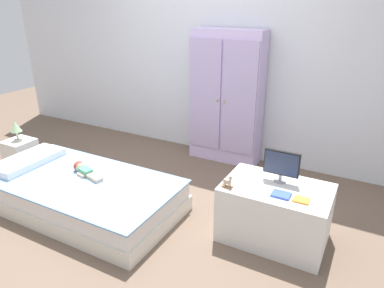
{
  "coord_description": "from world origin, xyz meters",
  "views": [
    {
      "loc": [
        1.77,
        -2.23,
        1.79
      ],
      "look_at": [
        0.39,
        0.33,
        0.6
      ],
      "focal_mm": 32.99,
      "sensor_mm": 36.0,
      "label": 1
    }
  ],
  "objects_px": {
    "nightstand": "(22,156)",
    "doll": "(83,169)",
    "tv_stand": "(275,213)",
    "book_blue": "(281,195)",
    "book_orange": "(301,200)",
    "bed": "(82,194)",
    "tv_monitor": "(281,164)",
    "rocking_horse_toy": "(228,182)",
    "wardrobe": "(226,98)",
    "table_lamp": "(16,127)"
  },
  "relations": [
    {
      "from": "doll",
      "to": "book_blue",
      "type": "height_order",
      "value": "book_blue"
    },
    {
      "from": "tv_monitor",
      "to": "doll",
      "type": "bearing_deg",
      "value": -167.54
    },
    {
      "from": "bed",
      "to": "nightstand",
      "type": "distance_m",
      "value": 1.16
    },
    {
      "from": "tv_stand",
      "to": "book_blue",
      "type": "relative_size",
      "value": 6.08
    },
    {
      "from": "doll",
      "to": "wardrobe",
      "type": "distance_m",
      "value": 1.76
    },
    {
      "from": "bed",
      "to": "book_orange",
      "type": "xyz_separation_m",
      "value": [
        1.88,
        0.27,
        0.33
      ]
    },
    {
      "from": "table_lamp",
      "to": "tv_stand",
      "type": "height_order",
      "value": "table_lamp"
    },
    {
      "from": "book_blue",
      "to": "nightstand",
      "type": "bearing_deg",
      "value": -179.31
    },
    {
      "from": "book_orange",
      "to": "nightstand",
      "type": "bearing_deg",
      "value": -179.35
    },
    {
      "from": "tv_monitor",
      "to": "nightstand",
      "type": "bearing_deg",
      "value": -175.02
    },
    {
      "from": "doll",
      "to": "tv_stand",
      "type": "height_order",
      "value": "tv_stand"
    },
    {
      "from": "nightstand",
      "to": "rocking_horse_toy",
      "type": "distance_m",
      "value": 2.5
    },
    {
      "from": "table_lamp",
      "to": "wardrobe",
      "type": "height_order",
      "value": "wardrobe"
    },
    {
      "from": "book_blue",
      "to": "book_orange",
      "type": "bearing_deg",
      "value": 0.0
    },
    {
      "from": "nightstand",
      "to": "wardrobe",
      "type": "height_order",
      "value": "wardrobe"
    },
    {
      "from": "tv_monitor",
      "to": "rocking_horse_toy",
      "type": "bearing_deg",
      "value": -138.46
    },
    {
      "from": "bed",
      "to": "doll",
      "type": "xyz_separation_m",
      "value": [
        -0.06,
        0.1,
        0.19
      ]
    },
    {
      "from": "book_blue",
      "to": "table_lamp",
      "type": "bearing_deg",
      "value": -179.31
    },
    {
      "from": "book_orange",
      "to": "tv_stand",
      "type": "bearing_deg",
      "value": 149.96
    },
    {
      "from": "bed",
      "to": "tv_stand",
      "type": "bearing_deg",
      "value": 13.21
    },
    {
      "from": "bed",
      "to": "rocking_horse_toy",
      "type": "height_order",
      "value": "rocking_horse_toy"
    },
    {
      "from": "doll",
      "to": "nightstand",
      "type": "distance_m",
      "value": 1.09
    },
    {
      "from": "table_lamp",
      "to": "book_blue",
      "type": "xyz_separation_m",
      "value": [
        2.87,
        0.03,
        -0.04
      ]
    },
    {
      "from": "doll",
      "to": "tv_stand",
      "type": "xyz_separation_m",
      "value": [
        1.73,
        0.29,
        -0.1
      ]
    },
    {
      "from": "wardrobe",
      "to": "book_blue",
      "type": "xyz_separation_m",
      "value": [
        1.03,
        -1.35,
        -0.28
      ]
    },
    {
      "from": "tv_monitor",
      "to": "bed",
      "type": "bearing_deg",
      "value": -163.83
    },
    {
      "from": "doll",
      "to": "bed",
      "type": "bearing_deg",
      "value": -58.43
    },
    {
      "from": "book_blue",
      "to": "wardrobe",
      "type": "bearing_deg",
      "value": 127.24
    },
    {
      "from": "doll",
      "to": "rocking_horse_toy",
      "type": "relative_size",
      "value": 3.66
    },
    {
      "from": "table_lamp",
      "to": "rocking_horse_toy",
      "type": "xyz_separation_m",
      "value": [
        2.48,
        -0.04,
        -0.0
      ]
    },
    {
      "from": "bed",
      "to": "tv_monitor",
      "type": "xyz_separation_m",
      "value": [
        1.66,
        0.48,
        0.47
      ]
    },
    {
      "from": "bed",
      "to": "book_blue",
      "type": "relative_size",
      "value": 13.39
    },
    {
      "from": "nightstand",
      "to": "tv_monitor",
      "type": "xyz_separation_m",
      "value": [
        2.8,
        0.24,
        0.43
      ]
    },
    {
      "from": "tv_stand",
      "to": "book_orange",
      "type": "distance_m",
      "value": 0.34
    },
    {
      "from": "tv_stand",
      "to": "bed",
      "type": "bearing_deg",
      "value": -166.79
    },
    {
      "from": "wardrobe",
      "to": "rocking_horse_toy",
      "type": "relative_size",
      "value": 14.21
    },
    {
      "from": "doll",
      "to": "nightstand",
      "type": "height_order",
      "value": "doll"
    },
    {
      "from": "rocking_horse_toy",
      "to": "book_blue",
      "type": "relative_size",
      "value": 0.8
    },
    {
      "from": "wardrobe",
      "to": "nightstand",
      "type": "bearing_deg",
      "value": -142.94
    },
    {
      "from": "bed",
      "to": "tv_monitor",
      "type": "bearing_deg",
      "value": 16.17
    },
    {
      "from": "rocking_horse_toy",
      "to": "tv_stand",
      "type": "bearing_deg",
      "value": 30.56
    },
    {
      "from": "tv_stand",
      "to": "book_blue",
      "type": "height_order",
      "value": "book_blue"
    },
    {
      "from": "doll",
      "to": "rocking_horse_toy",
      "type": "xyz_separation_m",
      "value": [
        1.41,
        0.1,
        0.19
      ]
    },
    {
      "from": "bed",
      "to": "doll",
      "type": "bearing_deg",
      "value": 121.57
    },
    {
      "from": "nightstand",
      "to": "tv_stand",
      "type": "xyz_separation_m",
      "value": [
        2.8,
        0.15,
        0.05
      ]
    },
    {
      "from": "table_lamp",
      "to": "tv_stand",
      "type": "distance_m",
      "value": 2.82
    },
    {
      "from": "wardrobe",
      "to": "tv_monitor",
      "type": "height_order",
      "value": "wardrobe"
    },
    {
      "from": "bed",
      "to": "nightstand",
      "type": "xyz_separation_m",
      "value": [
        -1.13,
        0.24,
        0.04
      ]
    },
    {
      "from": "tv_stand",
      "to": "book_orange",
      "type": "relative_size",
      "value": 7.21
    },
    {
      "from": "nightstand",
      "to": "doll",
      "type": "bearing_deg",
      "value": -7.31
    }
  ]
}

